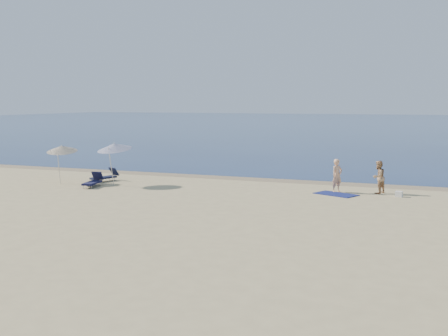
% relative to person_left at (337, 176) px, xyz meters
% --- Properties ---
extents(ground, '(160.00, 160.00, 0.00)m').
position_rel_person_left_xyz_m(ground, '(-3.07, -16.47, -0.82)').
color(ground, tan).
rests_on(ground, ground).
extents(sea, '(240.00, 160.00, 0.01)m').
position_rel_person_left_xyz_m(sea, '(-3.07, 83.53, -0.82)').
color(sea, '#0D214E').
rests_on(sea, ground).
extents(wet_sand_strip, '(240.00, 1.60, 0.00)m').
position_rel_person_left_xyz_m(wet_sand_strip, '(-3.07, 2.93, -0.82)').
color(wet_sand_strip, '#847254').
rests_on(wet_sand_strip, ground).
extents(person_left, '(0.68, 0.71, 1.64)m').
position_rel_person_left_xyz_m(person_left, '(0.00, 0.00, 0.00)').
color(person_left, '#DDA27C').
rests_on(person_left, ground).
extents(person_right, '(0.89, 0.96, 1.60)m').
position_rel_person_left_xyz_m(person_right, '(1.93, 0.36, -0.02)').
color(person_right, tan).
rests_on(person_right, ground).
extents(beach_towel, '(2.24, 1.79, 0.03)m').
position_rel_person_left_xyz_m(beach_towel, '(0.09, -0.74, -0.80)').
color(beach_towel, '#101753').
rests_on(beach_towel, ground).
extents(white_bag, '(0.34, 0.30, 0.27)m').
position_rel_person_left_xyz_m(white_bag, '(2.96, -0.32, -0.69)').
color(white_bag, white).
rests_on(white_bag, ground).
extents(umbrella_near, '(2.11, 2.13, 2.41)m').
position_rel_person_left_xyz_m(umbrella_near, '(-11.49, -1.88, 1.24)').
color(umbrella_near, silver).
rests_on(umbrella_near, ground).
extents(umbrella_far, '(2.09, 2.11, 2.23)m').
position_rel_person_left_xyz_m(umbrella_far, '(-14.49, -2.36, 1.08)').
color(umbrella_far, silver).
rests_on(umbrella_far, ground).
extents(lounger_left, '(1.08, 1.76, 0.74)m').
position_rel_person_left_xyz_m(lounger_left, '(-12.74, -0.91, -0.55)').
color(lounger_left, '#121732').
rests_on(lounger_left, ground).
extents(lounger_right, '(0.86, 1.74, 0.73)m').
position_rel_person_left_xyz_m(lounger_right, '(-12.25, -2.81, -0.55)').
color(lounger_right, '#141537').
rests_on(lounger_right, ground).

